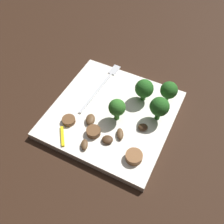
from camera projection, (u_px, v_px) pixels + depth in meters
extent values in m
plane|color=black|center=(112.00, 117.00, 0.60)|extent=(1.40, 1.40, 0.00)
cube|color=white|center=(112.00, 114.00, 0.59)|extent=(0.27, 0.27, 0.02)
cube|color=silver|center=(96.00, 92.00, 0.62)|extent=(0.15, 0.01, 0.00)
cube|color=silver|center=(114.00, 70.00, 0.67)|extent=(0.04, 0.02, 0.00)
cylinder|color=#296420|center=(158.00, 114.00, 0.56)|extent=(0.01, 0.01, 0.03)
sphere|color=#235B1E|center=(160.00, 107.00, 0.54)|extent=(0.04, 0.04, 0.04)
cylinder|color=#347525|center=(117.00, 114.00, 0.56)|extent=(0.01, 0.01, 0.03)
sphere|color=#2D6B23|center=(117.00, 107.00, 0.55)|extent=(0.04, 0.04, 0.04)
cylinder|color=#296420|center=(167.00, 97.00, 0.60)|extent=(0.01, 0.01, 0.02)
sphere|color=#235B1E|center=(169.00, 90.00, 0.58)|extent=(0.04, 0.04, 0.04)
cylinder|color=#296420|center=(143.00, 95.00, 0.60)|extent=(0.01, 0.01, 0.02)
sphere|color=#235B1E|center=(144.00, 88.00, 0.58)|extent=(0.04, 0.04, 0.04)
cylinder|color=brown|center=(134.00, 157.00, 0.51)|extent=(0.04, 0.04, 0.01)
cylinder|color=brown|center=(93.00, 132.00, 0.55)|extent=(0.04, 0.04, 0.01)
cylinder|color=brown|center=(69.00, 120.00, 0.57)|extent=(0.04, 0.04, 0.01)
ellipsoid|color=brown|center=(84.00, 145.00, 0.53)|extent=(0.03, 0.02, 0.01)
ellipsoid|color=#422B19|center=(107.00, 140.00, 0.54)|extent=(0.03, 0.03, 0.01)
ellipsoid|color=brown|center=(120.00, 134.00, 0.54)|extent=(0.03, 0.03, 0.01)
ellipsoid|color=brown|center=(90.00, 119.00, 0.57)|extent=(0.04, 0.03, 0.01)
ellipsoid|color=#422B19|center=(143.00, 127.00, 0.55)|extent=(0.03, 0.03, 0.01)
cube|color=yellow|center=(62.00, 136.00, 0.54)|extent=(0.04, 0.03, 0.00)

